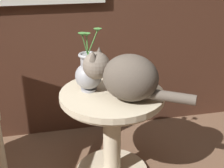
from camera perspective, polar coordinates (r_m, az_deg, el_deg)
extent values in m
cylinder|color=beige|center=(1.85, 0.00, -9.66)|extent=(0.11, 0.11, 0.51)
cylinder|color=beige|center=(1.72, 0.00, -2.06)|extent=(0.59, 0.59, 0.03)
torus|color=beige|center=(1.73, 0.00, -2.88)|extent=(0.57, 0.57, 0.02)
cylinder|color=beige|center=(1.95, -19.96, -11.92)|extent=(0.04, 0.04, 0.43)
ellipsoid|color=brown|center=(1.58, 3.45, 1.18)|extent=(0.38, 0.37, 0.25)
sphere|color=#76695D|center=(1.62, -2.90, 3.45)|extent=(0.15, 0.15, 0.15)
cone|color=brown|center=(1.64, -2.41, 6.11)|extent=(0.05, 0.05, 0.05)
cone|color=brown|center=(1.57, -3.52, 5.24)|extent=(0.05, 0.05, 0.05)
cylinder|color=brown|center=(1.57, 10.65, -2.31)|extent=(0.25, 0.19, 0.05)
cylinder|color=#99999E|center=(1.74, -4.33, -0.96)|extent=(0.09, 0.09, 0.01)
ellipsoid|color=#99999E|center=(1.70, -4.41, 1.49)|extent=(0.15, 0.15, 0.15)
cylinder|color=#99999E|center=(1.67, -4.51, 4.33)|extent=(0.08, 0.08, 0.07)
torus|color=#99999E|center=(1.66, -4.55, 5.41)|extent=(0.10, 0.10, 0.02)
cylinder|color=#47893D|center=(1.64, -5.07, 7.26)|extent=(0.03, 0.01, 0.12)
cone|color=#47893D|center=(1.62, -5.60, 9.16)|extent=(0.04, 0.04, 0.02)
cylinder|color=#47893D|center=(1.64, -3.64, 7.68)|extent=(0.06, 0.01, 0.14)
cone|color=#47893D|center=(1.62, -2.70, 10.01)|extent=(0.04, 0.04, 0.02)
cylinder|color=#47893D|center=(1.66, -4.66, 7.27)|extent=(0.01, 0.04, 0.11)
cone|color=#47893D|center=(1.66, -4.77, 9.13)|extent=(0.04, 0.04, 0.02)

